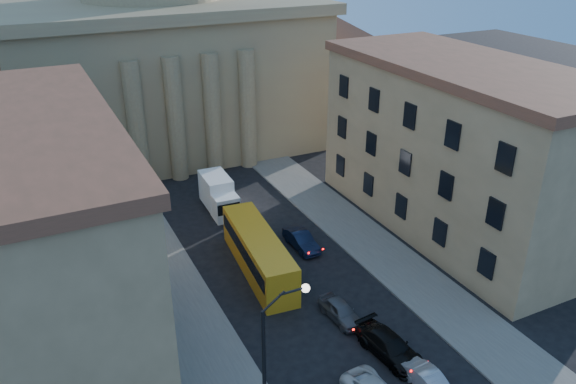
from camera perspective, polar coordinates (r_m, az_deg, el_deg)
name	(u,v)px	position (r m, az deg, el deg)	size (l,w,h in m)	color
sidewalk_left	(192,328)	(39.41, -9.77, -13.44)	(5.00, 60.00, 0.15)	#585550
sidewalk_right	(398,267)	(45.78, 11.12, -7.47)	(5.00, 60.00, 0.15)	#585550
church	(158,44)	(70.45, -13.02, 14.42)	(68.02, 28.76, 36.60)	#836C50
building_left	(30,234)	(38.06, -24.75, -3.90)	(11.60, 26.60, 14.70)	tan
building_right	(459,147)	(50.33, 16.95, 4.37)	(11.60, 26.60, 14.70)	tan
street_lamp	(273,352)	(29.17, -1.49, -15.96)	(2.62, 0.44, 8.83)	black
car_right_near	(430,382)	(35.34, 14.27, -18.22)	(1.32, 3.78, 1.25)	#97989E
car_right_mid	(390,346)	(37.03, 10.28, -15.15)	(2.04, 5.02, 1.46)	black
car_right_far	(341,311)	(39.52, 5.36, -11.92)	(1.57, 3.91, 1.33)	#4A4B4F
car_right_distant	(301,240)	(47.24, 1.35, -4.91)	(1.51, 4.33, 1.43)	black
city_bus	(258,252)	(43.80, -3.02, -6.06)	(3.61, 11.54, 3.20)	orange
box_truck	(219,195)	(53.43, -7.04, -0.33)	(2.48, 5.92, 3.21)	white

